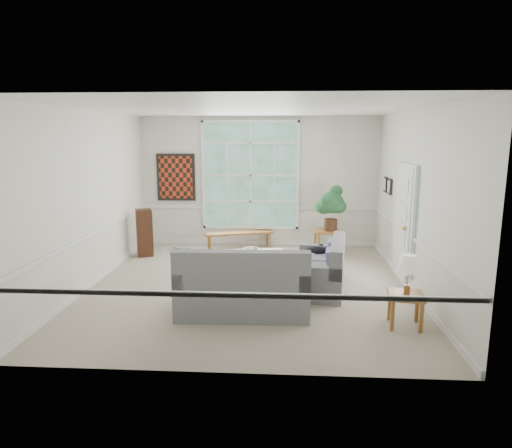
# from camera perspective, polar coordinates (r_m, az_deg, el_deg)

# --- Properties ---
(floor) EXTENTS (5.50, 6.00, 0.01)m
(floor) POSITION_cam_1_polar(r_m,az_deg,el_deg) (8.05, -0.80, -7.66)
(floor) COLOR #A39885
(floor) RESTS_ON ground
(ceiling) EXTENTS (5.50, 6.00, 0.02)m
(ceiling) POSITION_cam_1_polar(r_m,az_deg,el_deg) (7.63, -0.87, 14.23)
(ceiling) COLOR white
(ceiling) RESTS_ON ground
(wall_back) EXTENTS (5.50, 0.02, 3.00)m
(wall_back) POSITION_cam_1_polar(r_m,az_deg,el_deg) (10.67, 0.38, 5.29)
(wall_back) COLOR silver
(wall_back) RESTS_ON ground
(wall_front) EXTENTS (5.50, 0.02, 3.00)m
(wall_front) POSITION_cam_1_polar(r_m,az_deg,el_deg) (4.76, -3.55, -2.12)
(wall_front) COLOR silver
(wall_front) RESTS_ON ground
(wall_left) EXTENTS (0.02, 6.00, 3.00)m
(wall_left) POSITION_cam_1_polar(r_m,az_deg,el_deg) (8.36, -20.00, 2.99)
(wall_left) COLOR silver
(wall_left) RESTS_ON ground
(wall_right) EXTENTS (0.02, 6.00, 3.00)m
(wall_right) POSITION_cam_1_polar(r_m,az_deg,el_deg) (7.98, 19.30, 2.67)
(wall_right) COLOR silver
(wall_right) RESTS_ON ground
(window_back) EXTENTS (2.30, 0.08, 2.40)m
(window_back) POSITION_cam_1_polar(r_m,az_deg,el_deg) (10.63, -0.71, 6.08)
(window_back) COLOR white
(window_back) RESTS_ON wall_back
(entry_door) EXTENTS (0.08, 0.90, 2.10)m
(entry_door) POSITION_cam_1_polar(r_m,az_deg,el_deg) (8.61, 17.79, 0.31)
(entry_door) COLOR white
(entry_door) RESTS_ON floor
(door_sidelight) EXTENTS (0.08, 0.26, 1.90)m
(door_sidelight) POSITION_cam_1_polar(r_m,az_deg,el_deg) (7.99, 18.92, 0.16)
(door_sidelight) COLOR white
(door_sidelight) RESTS_ON wall_right
(wall_art) EXTENTS (0.90, 0.06, 1.10)m
(wall_art) POSITION_cam_1_polar(r_m,az_deg,el_deg) (10.89, -9.98, 5.77)
(wall_art) COLOR #611F11
(wall_art) RESTS_ON wall_back
(wall_frame_near) EXTENTS (0.04, 0.26, 0.32)m
(wall_frame_near) POSITION_cam_1_polar(r_m,az_deg,el_deg) (9.64, 16.31, 4.52)
(wall_frame_near) COLOR black
(wall_frame_near) RESTS_ON wall_right
(wall_frame_far) EXTENTS (0.04, 0.26, 0.32)m
(wall_frame_far) POSITION_cam_1_polar(r_m,az_deg,el_deg) (10.03, 15.81, 4.78)
(wall_frame_far) COLOR black
(wall_frame_far) RESTS_ON wall_right
(loveseat_right) EXTENTS (1.05, 1.68, 0.85)m
(loveseat_right) POSITION_cam_1_polar(r_m,az_deg,el_deg) (7.82, 7.87, -5.01)
(loveseat_right) COLOR slate
(loveseat_right) RESTS_ON floor
(loveseat_front) EXTENTS (1.93, 1.04, 1.03)m
(loveseat_front) POSITION_cam_1_polar(r_m,az_deg,el_deg) (6.73, -1.65, -6.83)
(loveseat_front) COLOR slate
(loveseat_front) RESTS_ON floor
(coffee_table) EXTENTS (1.19, 0.77, 0.41)m
(coffee_table) POSITION_cam_1_polar(r_m,az_deg,el_deg) (8.61, -0.12, -4.91)
(coffee_table) COLOR brown
(coffee_table) RESTS_ON floor
(pewter_bowl) EXTENTS (0.44, 0.44, 0.08)m
(pewter_bowl) POSITION_cam_1_polar(r_m,az_deg,el_deg) (8.62, -0.60, -3.18)
(pewter_bowl) COLOR #9B9CA0
(pewter_bowl) RESTS_ON coffee_table
(window_bench) EXTENTS (1.59, 0.77, 0.37)m
(window_bench) POSITION_cam_1_polar(r_m,az_deg,el_deg) (10.57, -2.10, -2.00)
(window_bench) COLOR brown
(window_bench) RESTS_ON floor
(end_table) EXTENTS (0.59, 0.59, 0.54)m
(end_table) POSITION_cam_1_polar(r_m,az_deg,el_deg) (10.17, 8.81, -2.17)
(end_table) COLOR brown
(end_table) RESTS_ON floor
(houseplant) EXTENTS (0.58, 0.58, 0.99)m
(houseplant) POSITION_cam_1_polar(r_m,az_deg,el_deg) (9.95, 9.37, 2.01)
(houseplant) COLOR #23572F
(houseplant) RESTS_ON end_table
(side_table) EXTENTS (0.51, 0.51, 0.47)m
(side_table) POSITION_cam_1_polar(r_m,az_deg,el_deg) (6.65, 18.13, -10.16)
(side_table) COLOR brown
(side_table) RESTS_ON floor
(table_lamp) EXTENTS (0.43, 0.43, 0.54)m
(table_lamp) POSITION_cam_1_polar(r_m,az_deg,el_deg) (6.50, 18.46, -5.99)
(table_lamp) COLOR white
(table_lamp) RESTS_ON side_table
(pet_bed) EXTENTS (0.40, 0.40, 0.11)m
(pet_bed) POSITION_cam_1_polar(r_m,az_deg,el_deg) (10.45, -9.26, -3.03)
(pet_bed) COLOR slate
(pet_bed) RESTS_ON floor
(floor_speaker) EXTENTS (0.39, 0.36, 1.02)m
(floor_speaker) POSITION_cam_1_polar(r_m,az_deg,el_deg) (10.07, -13.78, -1.08)
(floor_speaker) COLOR #391E12
(floor_speaker) RESTS_ON floor
(cat) EXTENTS (0.43, 0.34, 0.18)m
(cat) POSITION_cam_1_polar(r_m,az_deg,el_deg) (8.34, 7.55, -3.28)
(cat) COLOR black
(cat) RESTS_ON loveseat_right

